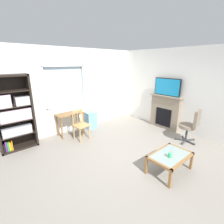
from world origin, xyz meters
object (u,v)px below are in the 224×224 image
(office_chair, at_px, (191,125))
(tv, at_px, (167,87))
(coffee_table, at_px, (170,157))
(desk_under_window, at_px, (70,117))
(wooden_chair, at_px, (81,125))
(bookshelf, at_px, (14,115))
(plastic_drawer_unit, at_px, (90,120))
(fireplace, at_px, (165,112))
(sippy_cup, at_px, (170,155))

(office_chair, bearing_deg, tv, 69.11)
(office_chair, xyz_separation_m, coffee_table, (-1.65, -0.33, -0.21))
(desk_under_window, bearing_deg, tv, -31.11)
(wooden_chair, bearing_deg, bookshelf, 158.45)
(coffee_table, bearing_deg, desk_under_window, 102.43)
(plastic_drawer_unit, relative_size, fireplace, 0.50)
(fireplace, relative_size, office_chair, 1.17)
(wooden_chair, xyz_separation_m, fireplace, (2.72, -1.16, 0.13))
(wooden_chair, bearing_deg, fireplace, -23.04)
(office_chair, bearing_deg, desk_under_window, 130.08)
(bookshelf, bearing_deg, sippy_cup, -57.26)
(wooden_chair, relative_size, coffee_table, 0.98)
(bookshelf, xyz_separation_m, plastic_drawer_unit, (2.28, -0.06, -0.66))
(desk_under_window, relative_size, tv, 0.92)
(tv, distance_m, coffee_table, 2.77)
(wooden_chair, bearing_deg, plastic_drawer_unit, 38.80)
(wooden_chair, height_order, plastic_drawer_unit, wooden_chair)
(desk_under_window, bearing_deg, fireplace, -30.94)
(fireplace, bearing_deg, sippy_cup, -145.94)
(desk_under_window, distance_m, coffee_table, 3.20)
(plastic_drawer_unit, distance_m, tv, 2.88)
(wooden_chair, distance_m, office_chair, 3.21)
(desk_under_window, xyz_separation_m, tv, (2.77, -1.67, 0.88))
(fireplace, xyz_separation_m, sippy_cup, (-2.20, -1.49, -0.14))
(fireplace, height_order, sippy_cup, fireplace)
(desk_under_window, bearing_deg, wooden_chair, -82.37)
(bookshelf, xyz_separation_m, coffee_table, (2.20, -3.23, -0.62))
(bookshelf, xyz_separation_m, tv, (4.28, -1.78, 0.51))
(desk_under_window, height_order, fireplace, fireplace)
(bookshelf, bearing_deg, office_chair, -36.90)
(wooden_chair, distance_m, plastic_drawer_unit, 0.92)
(wooden_chair, xyz_separation_m, tv, (2.70, -1.16, 1.00))
(tv, height_order, office_chair, tv)
(wooden_chair, bearing_deg, desk_under_window, 97.63)
(tv, height_order, sippy_cup, tv)
(fireplace, bearing_deg, coffee_table, -145.41)
(wooden_chair, relative_size, plastic_drawer_unit, 1.53)
(tv, height_order, coffee_table, tv)
(fireplace, distance_m, sippy_cup, 2.66)
(plastic_drawer_unit, distance_m, fireplace, 2.66)
(office_chair, height_order, sippy_cup, office_chair)
(bookshelf, bearing_deg, desk_under_window, -4.14)
(wooden_chair, xyz_separation_m, sippy_cup, (0.52, -2.64, -0.02))
(plastic_drawer_unit, distance_m, sippy_cup, 3.21)
(desk_under_window, xyz_separation_m, wooden_chair, (0.07, -0.51, -0.12))
(bookshelf, relative_size, sippy_cup, 21.96)
(wooden_chair, xyz_separation_m, plastic_drawer_unit, (0.70, 0.56, -0.17))
(desk_under_window, relative_size, coffee_table, 0.93)
(desk_under_window, height_order, wooden_chair, wooden_chair)
(coffee_table, relative_size, sippy_cup, 10.24)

